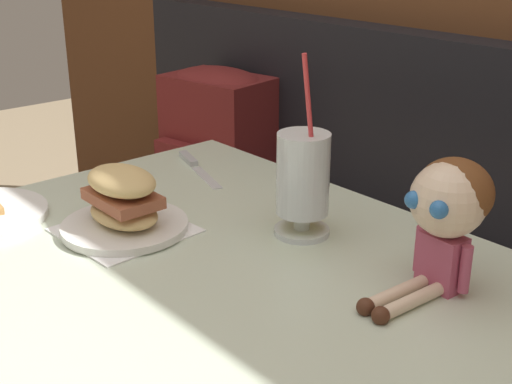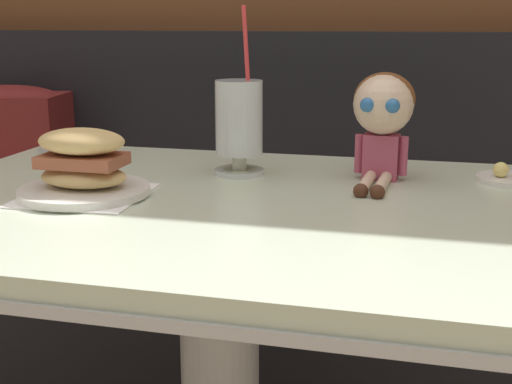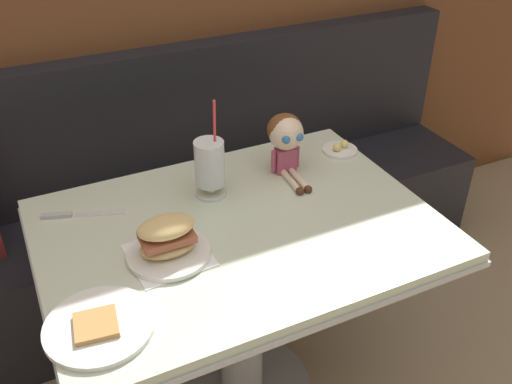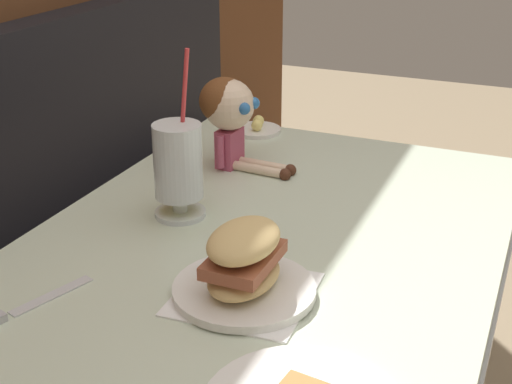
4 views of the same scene
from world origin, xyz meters
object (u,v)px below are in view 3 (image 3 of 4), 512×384
Objects in this scene: toast_plate at (99,326)px; seated_doll at (286,136)px; milkshake_glass at (210,166)px; butter_saucer at (340,149)px; butter_knife at (69,215)px; sandwich_plate at (168,242)px.

seated_doll is at bearing 31.21° from toast_plate.
milkshake_glass is 0.27m from seated_doll.
butter_knife is at bearing 179.16° from butter_saucer.
butter_saucer is 0.54× the size of seated_doll.
butter_saucer is (0.71, 0.28, -0.04)m from sandwich_plate.
milkshake_glass is at bearing -173.59° from butter_saucer.
milkshake_glass reaches higher than seated_doll.
toast_plate is 0.79× the size of milkshake_glass.
seated_doll reaches higher than toast_plate.
butter_saucer is at bearing 8.36° from seated_doll.
sandwich_plate is at bearing -55.35° from butter_knife.
sandwich_plate is at bearing -158.41° from butter_saucer.
milkshake_glass is at bearing 42.92° from toast_plate.
seated_doll is (0.70, 0.42, 0.12)m from toast_plate.
toast_plate is at bearing -148.79° from seated_doll.
sandwich_plate reaches higher than butter_knife.
milkshake_glass reaches higher than butter_knife.
milkshake_glass is 0.31m from sandwich_plate.
toast_plate is 0.47m from butter_knife.
butter_saucer is 0.52× the size of butter_knife.
milkshake_glass reaches higher than toast_plate.
seated_doll reaches higher than sandwich_plate.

